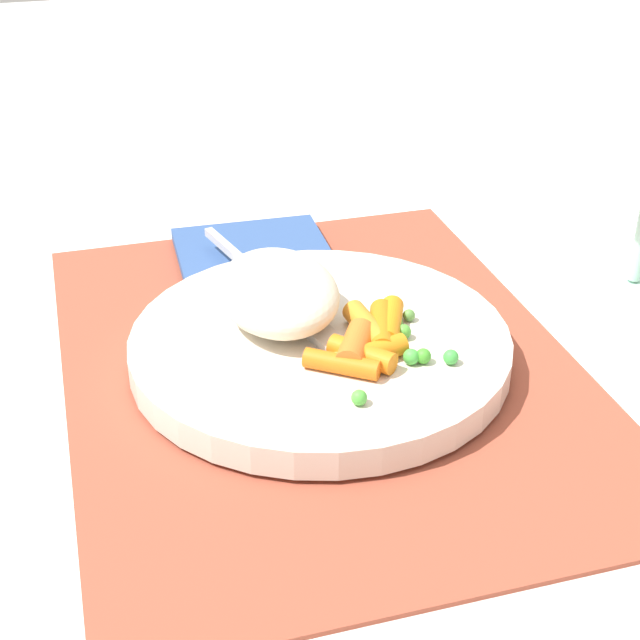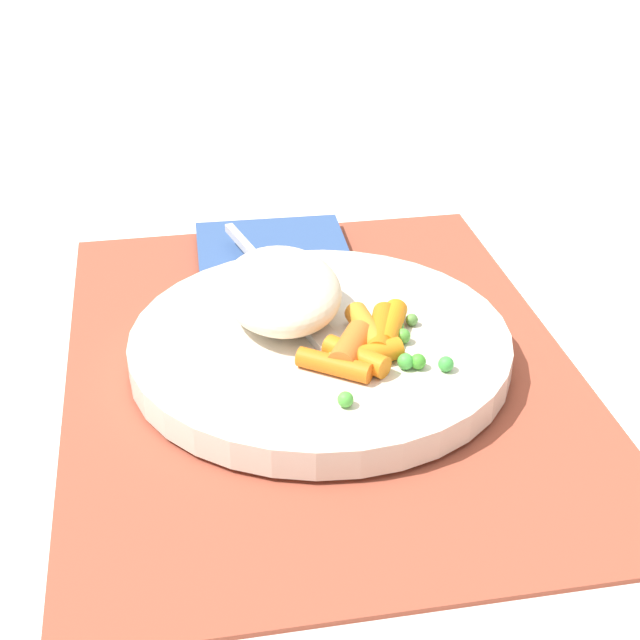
% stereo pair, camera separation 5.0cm
% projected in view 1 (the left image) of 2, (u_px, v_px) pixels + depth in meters
% --- Properties ---
extents(ground_plane, '(2.40, 2.40, 0.00)m').
position_uv_depth(ground_plane, '(320.00, 367.00, 0.60)').
color(ground_plane, white).
extents(placemat, '(0.42, 0.32, 0.01)m').
position_uv_depth(placemat, '(320.00, 363.00, 0.60)').
color(placemat, '#9E4733').
rests_on(placemat, ground_plane).
extents(plate, '(0.24, 0.24, 0.02)m').
position_uv_depth(plate, '(320.00, 346.00, 0.60)').
color(plate, silver).
rests_on(plate, placemat).
extents(rice_mound, '(0.10, 0.08, 0.04)m').
position_uv_depth(rice_mound, '(278.00, 292.00, 0.60)').
color(rice_mound, beige).
rests_on(rice_mound, plate).
extents(carrot_portion, '(0.08, 0.08, 0.02)m').
position_uv_depth(carrot_portion, '(369.00, 340.00, 0.57)').
color(carrot_portion, orange).
rests_on(carrot_portion, plate).
extents(pea_scatter, '(0.09, 0.07, 0.01)m').
position_uv_depth(pea_scatter, '(399.00, 346.00, 0.57)').
color(pea_scatter, green).
rests_on(pea_scatter, plate).
extents(fork, '(0.20, 0.06, 0.01)m').
position_uv_depth(fork, '(284.00, 298.00, 0.63)').
color(fork, '#BCBCBC').
rests_on(fork, plate).
extents(napkin, '(0.10, 0.12, 0.01)m').
position_uv_depth(napkin, '(252.00, 250.00, 0.73)').
color(napkin, '#33518C').
rests_on(napkin, placemat).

